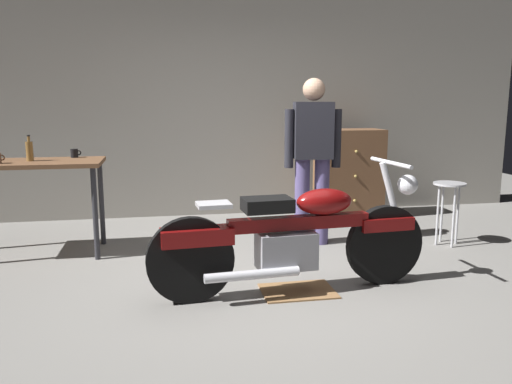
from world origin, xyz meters
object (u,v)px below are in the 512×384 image
person_standing (313,154)px  wooden_dresser (349,174)px  motorcycle (295,236)px  shop_stool (449,197)px  bottle (30,151)px  mug_black_matte (75,153)px

person_standing → wooden_dresser: (0.81, 1.10, -0.38)m
motorcycle → shop_stool: size_ratio=3.42×
bottle → motorcycle: bearing=-32.8°
wooden_dresser → bottle: bearing=-164.3°
shop_stool → mug_black_matte: 3.76m
wooden_dresser → mug_black_matte: wooden_dresser is taller
shop_stool → wooden_dresser: (-0.54, 1.39, 0.05)m
motorcycle → bottle: size_ratio=9.08×
shop_stool → person_standing: bearing=167.9°
person_standing → bottle: (-2.69, 0.12, 0.07)m
motorcycle → person_standing: bearing=63.8°
shop_stool → bottle: bearing=174.3°
motorcycle → shop_stool: (1.86, 1.00, 0.05)m
mug_black_matte → person_standing: bearing=-8.4°
bottle → wooden_dresser: bearing=15.7°
shop_stool → motorcycle: bearing=-151.9°
person_standing → shop_stool: bearing=174.1°
shop_stool → wooden_dresser: 1.49m
person_standing → shop_stool: 1.44m
motorcycle → mug_black_matte: size_ratio=21.38×
mug_black_matte → bottle: bearing=-148.1°
person_standing → bottle: person_standing is taller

